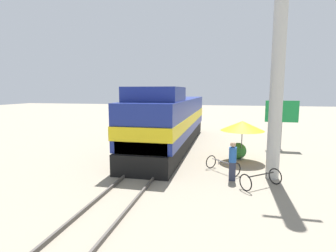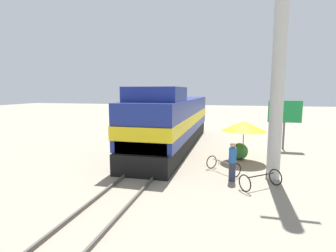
{
  "view_description": "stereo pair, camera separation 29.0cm",
  "coord_description": "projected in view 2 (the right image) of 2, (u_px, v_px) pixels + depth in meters",
  "views": [
    {
      "loc": [
        3.91,
        -15.49,
        4.12
      ],
      "look_at": [
        1.2,
        -3.22,
        2.42
      ],
      "focal_mm": 28.0,
      "sensor_mm": 36.0,
      "label": 1
    },
    {
      "loc": [
        4.19,
        -15.42,
        4.12
      ],
      "look_at": [
        1.2,
        -3.22,
        2.42
      ],
      "focal_mm": 28.0,
      "sensor_mm": 36.0,
      "label": 2
    }
  ],
  "objects": [
    {
      "name": "utility_pole",
      "position": [
        279.0,
        69.0,
        11.67
      ],
      "size": [
        1.8,
        0.6,
        10.13
      ],
      "color": "#B2B2AD",
      "rests_on": "ground_plane"
    },
    {
      "name": "rail_far",
      "position": [
        173.0,
        157.0,
        16.2
      ],
      "size": [
        0.08,
        31.61,
        0.15
      ],
      "primitive_type": "cube",
      "color": "#4C4742",
      "rests_on": "ground_plane"
    },
    {
      "name": "vendor_umbrella",
      "position": [
        244.0,
        126.0,
        15.2
      ],
      "size": [
        2.53,
        2.53,
        2.37
      ],
      "color": "#4C4C4C",
      "rests_on": "ground_plane"
    },
    {
      "name": "rail_near",
      "position": [
        151.0,
        155.0,
        16.54
      ],
      "size": [
        0.08,
        31.61,
        0.15
      ],
      "primitive_type": "cube",
      "color": "#4C4742",
      "rests_on": "ground_plane"
    },
    {
      "name": "locomotive",
      "position": [
        173.0,
        121.0,
        19.18
      ],
      "size": [
        3.16,
        15.61,
        4.33
      ],
      "color": "black",
      "rests_on": "ground_plane"
    },
    {
      "name": "bicycle",
      "position": [
        261.0,
        180.0,
        11.1
      ],
      "size": [
        1.83,
        1.69,
        0.72
      ],
      "rotation": [
        0.0,
        0.0,
        2.26
      ],
      "color": "black",
      "rests_on": "ground_plane"
    },
    {
      "name": "bicycle_spare",
      "position": [
        223.0,
        166.0,
        13.21
      ],
      "size": [
        1.76,
        1.73,
        0.71
      ],
      "rotation": [
        0.0,
        0.0,
        -2.34
      ],
      "color": "black",
      "rests_on": "ground_plane"
    },
    {
      "name": "shrub_cluster",
      "position": [
        240.0,
        151.0,
        15.82
      ],
      "size": [
        0.98,
        0.98,
        0.98
      ],
      "primitive_type": "sphere",
      "color": "#2D722D",
      "rests_on": "ground_plane"
    },
    {
      "name": "billboard_sign",
      "position": [
        285.0,
        114.0,
        18.27
      ],
      "size": [
        2.23,
        0.12,
        3.43
      ],
      "color": "#595959",
      "rests_on": "ground_plane"
    },
    {
      "name": "person_bystander",
      "position": [
        232.0,
        160.0,
        11.9
      ],
      "size": [
        0.34,
        0.34,
        1.83
      ],
      "color": "#2D3347",
      "rests_on": "ground_plane"
    },
    {
      "name": "ground_plane",
      "position": [
        162.0,
        157.0,
        16.38
      ],
      "size": [
        120.0,
        120.0,
        0.0
      ],
      "primitive_type": "plane",
      "color": "gray"
    }
  ]
}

